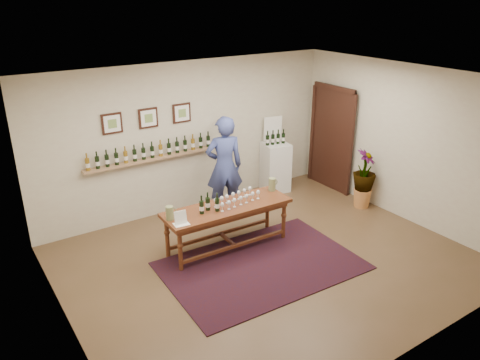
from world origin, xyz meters
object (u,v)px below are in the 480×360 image
tasting_table (227,212)px  potted_plant (364,179)px  person (224,167)px  display_pedestal (275,167)px

tasting_table → potted_plant: bearing=-0.8°
potted_plant → person: bearing=152.5°
tasting_table → potted_plant: potted_plant is taller
tasting_table → person: size_ratio=1.12×
person → potted_plant: bearing=169.8°
display_pedestal → person: bearing=-165.8°
tasting_table → person: (0.63, 1.10, 0.31)m
display_pedestal → potted_plant: (0.89, -1.61, 0.07)m
person → display_pedestal: bearing=-148.5°
potted_plant → person: size_ratio=0.53×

